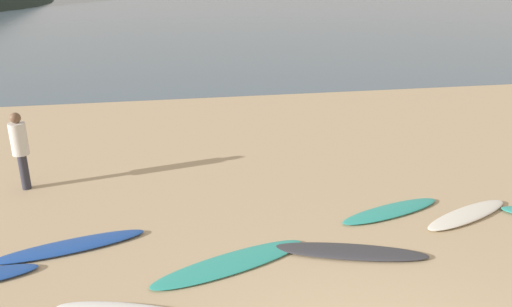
{
  "coord_description": "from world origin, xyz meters",
  "views": [
    {
      "loc": [
        -2.01,
        -3.17,
        4.32
      ],
      "look_at": [
        -0.22,
        6.62,
        0.6
      ],
      "focal_mm": 36.18,
      "sensor_mm": 36.0,
      "label": 1
    }
  ],
  "objects_px": {
    "surfboard_5": "(350,252)",
    "surfboard_7": "(467,215)",
    "person_1": "(20,145)",
    "surfboard_4": "(231,263)",
    "surfboard_6": "(391,211)",
    "surfboard_2": "(71,246)"
  },
  "relations": [
    {
      "from": "surfboard_6",
      "to": "person_1",
      "type": "xyz_separation_m",
      "value": [
        -6.8,
        2.33,
        0.9
      ]
    },
    {
      "from": "surfboard_2",
      "to": "surfboard_4",
      "type": "bearing_deg",
      "value": -35.51
    },
    {
      "from": "surfboard_2",
      "to": "surfboard_6",
      "type": "relative_size",
      "value": 1.1
    },
    {
      "from": "surfboard_4",
      "to": "surfboard_7",
      "type": "height_order",
      "value": "surfboard_7"
    },
    {
      "from": "surfboard_2",
      "to": "surfboard_7",
      "type": "distance_m",
      "value": 6.86
    },
    {
      "from": "surfboard_7",
      "to": "person_1",
      "type": "distance_m",
      "value": 8.58
    },
    {
      "from": "surfboard_6",
      "to": "person_1",
      "type": "height_order",
      "value": "person_1"
    },
    {
      "from": "surfboard_5",
      "to": "surfboard_2",
      "type": "bearing_deg",
      "value": -175.44
    },
    {
      "from": "surfboard_5",
      "to": "person_1",
      "type": "relative_size",
      "value": 1.52
    },
    {
      "from": "surfboard_2",
      "to": "surfboard_5",
      "type": "distance_m",
      "value": 4.45
    },
    {
      "from": "surfboard_7",
      "to": "person_1",
      "type": "relative_size",
      "value": 1.3
    },
    {
      "from": "surfboard_5",
      "to": "surfboard_6",
      "type": "bearing_deg",
      "value": 61.74
    },
    {
      "from": "surfboard_4",
      "to": "person_1",
      "type": "bearing_deg",
      "value": 116.39
    },
    {
      "from": "surfboard_4",
      "to": "surfboard_5",
      "type": "height_order",
      "value": "surfboard_5"
    },
    {
      "from": "surfboard_5",
      "to": "surfboard_6",
      "type": "xyz_separation_m",
      "value": [
        1.23,
        1.22,
        -0.01
      ]
    },
    {
      "from": "surfboard_5",
      "to": "surfboard_7",
      "type": "xyz_separation_m",
      "value": [
        2.51,
        0.81,
        0.01
      ]
    },
    {
      "from": "surfboard_4",
      "to": "surfboard_6",
      "type": "bearing_deg",
      "value": 1.09
    },
    {
      "from": "surfboard_6",
      "to": "person_1",
      "type": "relative_size",
      "value": 1.35
    },
    {
      "from": "surfboard_4",
      "to": "surfboard_6",
      "type": "distance_m",
      "value": 3.33
    },
    {
      "from": "person_1",
      "to": "surfboard_6",
      "type": "bearing_deg",
      "value": 140.15
    },
    {
      "from": "surfboard_4",
      "to": "surfboard_5",
      "type": "xyz_separation_m",
      "value": [
        1.88,
        -0.02,
        0.01
      ]
    },
    {
      "from": "surfboard_6",
      "to": "surfboard_2",
      "type": "bearing_deg",
      "value": 165.57
    }
  ]
}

